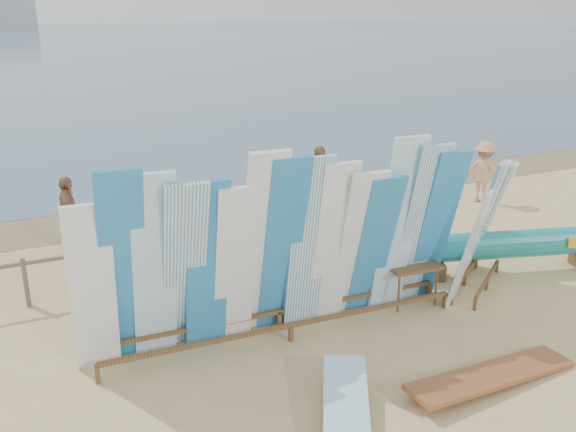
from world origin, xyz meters
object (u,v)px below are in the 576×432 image
beachgoer_10 (319,183)px  beach_chair_left (170,254)px  vendor_table (410,282)px  beachgoer_8 (354,199)px  beachgoer_4 (69,215)px  beachgoer_extra_0 (484,172)px  main_surfboard_rack (285,253)px  beach_chair_right (162,247)px  outrigger_canoe (512,246)px  flat_board_c (491,382)px  side_surfboard_rack (481,230)px  stroller (202,238)px

beachgoer_10 → beach_chair_left: bearing=-111.3°
vendor_table → beachgoer_8: beachgoer_8 is taller
beachgoer_4 → beachgoer_extra_0: bearing=-86.0°
main_surfboard_rack → beachgoer_extra_0: size_ratio=3.78×
beach_chair_right → beachgoer_8: size_ratio=0.57×
outrigger_canoe → beachgoer_4: (-7.62, 4.81, 0.27)m
beachgoer_4 → beach_chair_right: bearing=-118.8°
flat_board_c → beach_chair_right: bearing=23.0°
outrigger_canoe → vendor_table: size_ratio=4.98×
main_surfboard_rack → vendor_table: (2.43, 0.05, -0.99)m
side_surfboard_rack → beachgoer_extra_0: (3.85, 4.12, -0.31)m
stroller → beachgoer_extra_0: beachgoer_extra_0 is taller
vendor_table → beachgoer_8: bearing=79.4°
flat_board_c → outrigger_canoe: bearing=-50.2°
vendor_table → beach_chair_right: size_ratio=1.25×
flat_board_c → beach_chair_right: size_ratio=2.83×
side_surfboard_rack → beachgoer_10: (-0.81, 4.67, -0.22)m
side_surfboard_rack → outrigger_canoe: bearing=-21.4°
outrigger_canoe → stroller: (-5.20, 3.36, -0.16)m
beach_chair_right → beachgoer_8: 4.40m
beachgoer_8 → beachgoer_10: 1.25m
flat_board_c → stroller: size_ratio=2.75×
stroller → beach_chair_left: bearing=-170.2°
beachgoer_extra_0 → stroller: bearing=63.8°
beach_chair_right → stroller: bearing=-42.2°
beach_chair_left → beachgoer_extra_0: bearing=1.4°
vendor_table → beachgoer_10: size_ratio=0.65×
beach_chair_right → beachgoer_10: bearing=-17.2°
side_surfboard_rack → beachgoer_8: side_surfboard_rack is taller
main_surfboard_rack → outrigger_canoe: size_ratio=1.04×
beachgoer_8 → beach_chair_right: bearing=108.6°
beachgoer_4 → beachgoer_extra_0: size_ratio=1.00×
outrigger_canoe → beachgoer_4: size_ratio=3.63×
outrigger_canoe → beachgoer_8: 3.59m
beachgoer_10 → beachgoer_extra_0: bearing=44.2°
outrigger_canoe → flat_board_c: (-2.99, -2.73, -0.55)m
flat_board_c → beachgoer_8: bearing=-15.4°
vendor_table → beachgoer_extra_0: size_ratio=0.73×
vendor_table → flat_board_c: (-0.42, -2.47, -0.40)m
vendor_table → beachgoer_extra_0: (5.32, 4.11, 0.42)m
main_surfboard_rack → beachgoer_extra_0: (7.75, 4.16, -0.57)m
outrigger_canoe → beach_chair_left: beach_chair_left is taller
main_surfboard_rack → flat_board_c: bearing=-47.7°
beachgoer_8 → beachgoer_10: bearing=35.8°
main_surfboard_rack → beach_chair_left: size_ratio=6.80×
main_surfboard_rack → vendor_table: bearing=3.8°
beach_chair_right → beach_chair_left: bearing=-111.9°
flat_board_c → stroller: bearing=17.4°
side_surfboard_rack → beach_chair_right: side_surfboard_rack is taller
beach_chair_left → beachgoer_4: bearing=131.3°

